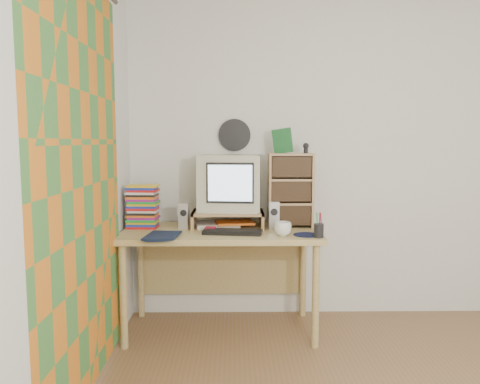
{
  "coord_description": "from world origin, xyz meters",
  "views": [
    {
      "loc": [
        -0.93,
        -1.93,
        1.38
      ],
      "look_at": [
        -0.89,
        1.33,
        1.03
      ],
      "focal_mm": 35.0,
      "sensor_mm": 36.0,
      "label": 1
    }
  ],
  "objects_px": {
    "keyboard": "(232,232)",
    "mug": "(283,229)",
    "diary": "(147,234)",
    "dvd_stack": "(143,207)",
    "desk": "(221,246)",
    "cd_rack": "(290,190)",
    "crt_monitor": "(230,183)"
  },
  "relations": [
    {
      "from": "keyboard",
      "to": "mug",
      "type": "relative_size",
      "value": 3.42
    },
    {
      "from": "diary",
      "to": "dvd_stack",
      "type": "bearing_deg",
      "value": 110.29
    },
    {
      "from": "dvd_stack",
      "to": "mug",
      "type": "xyz_separation_m",
      "value": [
        1.0,
        -0.31,
        -0.1
      ]
    },
    {
      "from": "desk",
      "to": "keyboard",
      "type": "height_order",
      "value": "keyboard"
    },
    {
      "from": "cd_rack",
      "to": "mug",
      "type": "height_order",
      "value": "cd_rack"
    },
    {
      "from": "crt_monitor",
      "to": "cd_rack",
      "type": "relative_size",
      "value": 0.8
    },
    {
      "from": "desk",
      "to": "diary",
      "type": "height_order",
      "value": "diary"
    },
    {
      "from": "crt_monitor",
      "to": "mug",
      "type": "bearing_deg",
      "value": -38.93
    },
    {
      "from": "diary",
      "to": "cd_rack",
      "type": "bearing_deg",
      "value": 27.3
    },
    {
      "from": "mug",
      "to": "diary",
      "type": "height_order",
      "value": "mug"
    },
    {
      "from": "desk",
      "to": "crt_monitor",
      "type": "xyz_separation_m",
      "value": [
        0.07,
        0.09,
        0.46
      ]
    },
    {
      "from": "cd_rack",
      "to": "diary",
      "type": "bearing_deg",
      "value": -159.13
    },
    {
      "from": "keyboard",
      "to": "cd_rack",
      "type": "bearing_deg",
      "value": 40.85
    },
    {
      "from": "crt_monitor",
      "to": "diary",
      "type": "relative_size",
      "value": 1.72
    },
    {
      "from": "keyboard",
      "to": "crt_monitor",
      "type": "bearing_deg",
      "value": 101.29
    },
    {
      "from": "crt_monitor",
      "to": "keyboard",
      "type": "bearing_deg",
      "value": -79.92
    },
    {
      "from": "desk",
      "to": "mug",
      "type": "bearing_deg",
      "value": -33.22
    },
    {
      "from": "desk",
      "to": "diary",
      "type": "bearing_deg",
      "value": -145.6
    },
    {
      "from": "desk",
      "to": "diary",
      "type": "relative_size",
      "value": 5.55
    },
    {
      "from": "dvd_stack",
      "to": "cd_rack",
      "type": "height_order",
      "value": "cd_rack"
    },
    {
      "from": "crt_monitor",
      "to": "dvd_stack",
      "type": "xyz_separation_m",
      "value": [
        -0.64,
        -0.06,
        -0.18
      ]
    },
    {
      "from": "crt_monitor",
      "to": "dvd_stack",
      "type": "relative_size",
      "value": 1.45
    },
    {
      "from": "crt_monitor",
      "to": "keyboard",
      "type": "relative_size",
      "value": 1.08
    },
    {
      "from": "keyboard",
      "to": "mug",
      "type": "xyz_separation_m",
      "value": [
        0.34,
        -0.06,
        0.03
      ]
    },
    {
      "from": "desk",
      "to": "crt_monitor",
      "type": "bearing_deg",
      "value": 52.03
    },
    {
      "from": "desk",
      "to": "keyboard",
      "type": "bearing_deg",
      "value": -68.22
    },
    {
      "from": "mug",
      "to": "diary",
      "type": "bearing_deg",
      "value": -176.76
    },
    {
      "from": "dvd_stack",
      "to": "keyboard",
      "type": "bearing_deg",
      "value": -16.94
    },
    {
      "from": "mug",
      "to": "diary",
      "type": "distance_m",
      "value": 0.9
    },
    {
      "from": "desk",
      "to": "cd_rack",
      "type": "height_order",
      "value": "cd_rack"
    },
    {
      "from": "desk",
      "to": "diary",
      "type": "xyz_separation_m",
      "value": [
        -0.48,
        -0.33,
        0.16
      ]
    },
    {
      "from": "dvd_stack",
      "to": "diary",
      "type": "bearing_deg",
      "value": -72.16
    }
  ]
}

